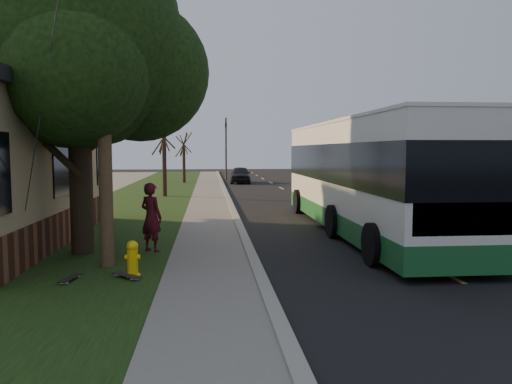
{
  "coord_description": "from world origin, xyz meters",
  "views": [
    {
      "loc": [
        -1.03,
        -10.23,
        2.65
      ],
      "look_at": [
        0.26,
        3.37,
        1.5
      ],
      "focal_mm": 35.0,
      "sensor_mm": 36.0,
      "label": 1
    }
  ],
  "objects_px": {
    "fire_hydrant": "(133,259)",
    "traffic_signal": "(226,144)",
    "utility_pole": "(102,58)",
    "skateboarder": "(151,217)",
    "leafy_tree": "(80,48)",
    "bare_tree_near": "(164,159)",
    "bare_tree_far": "(184,158)",
    "skateboard_spare": "(127,275)",
    "skateboard_main": "(70,278)",
    "distant_car": "(240,175)",
    "transit_bus": "(367,173)"
  },
  "relations": [
    {
      "from": "fire_hydrant",
      "to": "traffic_signal",
      "type": "height_order",
      "value": "traffic_signal"
    },
    {
      "from": "utility_pole",
      "to": "skateboarder",
      "type": "xyz_separation_m",
      "value": [
        0.81,
        1.55,
        -3.68
      ]
    },
    {
      "from": "leafy_tree",
      "to": "traffic_signal",
      "type": "distance_m",
      "value": 31.76
    },
    {
      "from": "bare_tree_near",
      "to": "bare_tree_far",
      "type": "distance_m",
      "value": 12.01
    },
    {
      "from": "skateboarder",
      "to": "leafy_tree",
      "type": "bearing_deg",
      "value": 32.64
    },
    {
      "from": "fire_hydrant",
      "to": "skateboard_spare",
      "type": "bearing_deg",
      "value": -127.36
    },
    {
      "from": "leafy_tree",
      "to": "bare_tree_far",
      "type": "bearing_deg",
      "value": 87.55
    },
    {
      "from": "skateboard_main",
      "to": "distant_car",
      "type": "distance_m",
      "value": 30.52
    },
    {
      "from": "bare_tree_far",
      "to": "skateboard_spare",
      "type": "xyz_separation_m",
      "value": [
        0.3,
        -30.14,
        -1.88
      ]
    },
    {
      "from": "utility_pole",
      "to": "skateboard_spare",
      "type": "height_order",
      "value": "utility_pole"
    },
    {
      "from": "utility_pole",
      "to": "skateboarder",
      "type": "height_order",
      "value": "utility_pole"
    },
    {
      "from": "leafy_tree",
      "to": "skateboard_spare",
      "type": "bearing_deg",
      "value": -62.22
    },
    {
      "from": "leafy_tree",
      "to": "skateboarder",
      "type": "relative_size",
      "value": 4.43
    },
    {
      "from": "utility_pole",
      "to": "bare_tree_far",
      "type": "bearing_deg",
      "value": 89.4
    },
    {
      "from": "distant_car",
      "to": "skateboard_spare",
      "type": "bearing_deg",
      "value": -94.61
    },
    {
      "from": "bare_tree_near",
      "to": "skateboard_spare",
      "type": "height_order",
      "value": "bare_tree_near"
    },
    {
      "from": "traffic_signal",
      "to": "skateboarder",
      "type": "bearing_deg",
      "value": -95.45
    },
    {
      "from": "bare_tree_near",
      "to": "bare_tree_far",
      "type": "bearing_deg",
      "value": 87.61
    },
    {
      "from": "bare_tree_far",
      "to": "transit_bus",
      "type": "relative_size",
      "value": 0.31
    },
    {
      "from": "bare_tree_near",
      "to": "distant_car",
      "type": "distance_m",
      "value": 12.91
    },
    {
      "from": "leafy_tree",
      "to": "bare_tree_near",
      "type": "bearing_deg",
      "value": 87.5
    },
    {
      "from": "transit_bus",
      "to": "skateboard_spare",
      "type": "distance_m",
      "value": 8.98
    },
    {
      "from": "traffic_signal",
      "to": "leafy_tree",
      "type": "bearing_deg",
      "value": -98.47
    },
    {
      "from": "utility_pole",
      "to": "traffic_signal",
      "type": "relative_size",
      "value": 1.65
    },
    {
      "from": "traffic_signal",
      "to": "skateboard_main",
      "type": "bearing_deg",
      "value": -97.13
    },
    {
      "from": "distant_car",
      "to": "bare_tree_far",
      "type": "bearing_deg",
      "value": -179.05
    },
    {
      "from": "skateboard_spare",
      "to": "transit_bus",
      "type": "bearing_deg",
      "value": 39.62
    },
    {
      "from": "skateboarder",
      "to": "utility_pole",
      "type": "bearing_deg",
      "value": 98.76
    },
    {
      "from": "bare_tree_far",
      "to": "traffic_signal",
      "type": "distance_m",
      "value": 5.44
    },
    {
      "from": "leafy_tree",
      "to": "bare_tree_far",
      "type": "xyz_separation_m",
      "value": [
        1.17,
        27.35,
        -3.16
      ]
    },
    {
      "from": "bare_tree_near",
      "to": "traffic_signal",
      "type": "bearing_deg",
      "value": 75.96
    },
    {
      "from": "fire_hydrant",
      "to": "distant_car",
      "type": "bearing_deg",
      "value": 82.17
    },
    {
      "from": "transit_bus",
      "to": "skateboarder",
      "type": "height_order",
      "value": "transit_bus"
    },
    {
      "from": "skateboarder",
      "to": "skateboard_main",
      "type": "relative_size",
      "value": 2.38
    },
    {
      "from": "utility_pole",
      "to": "transit_bus",
      "type": "xyz_separation_m",
      "value": [
        7.38,
        4.48,
        -2.74
      ]
    },
    {
      "from": "utility_pole",
      "to": "skateboard_main",
      "type": "distance_m",
      "value": 4.7
    },
    {
      "from": "utility_pole",
      "to": "skateboard_main",
      "type": "bearing_deg",
      "value": -111.22
    },
    {
      "from": "bare_tree_near",
      "to": "transit_bus",
      "type": "bearing_deg",
      "value": -58.84
    },
    {
      "from": "utility_pole",
      "to": "bare_tree_near",
      "type": "xyz_separation_m",
      "value": [
        -0.19,
        17.01,
        -2.48
      ]
    },
    {
      "from": "leafy_tree",
      "to": "bare_tree_far",
      "type": "relative_size",
      "value": 1.94
    },
    {
      "from": "traffic_signal",
      "to": "distant_car",
      "type": "distance_m",
      "value": 4.98
    },
    {
      "from": "bare_tree_far",
      "to": "skateboard_main",
      "type": "distance_m",
      "value": 30.31
    },
    {
      "from": "utility_pole",
      "to": "distant_car",
      "type": "distance_m",
      "value": 29.48
    },
    {
      "from": "skateboarder",
      "to": "skateboard_spare",
      "type": "height_order",
      "value": "skateboarder"
    },
    {
      "from": "utility_pole",
      "to": "bare_tree_near",
      "type": "relative_size",
      "value": 2.11
    },
    {
      "from": "bare_tree_far",
      "to": "utility_pole",
      "type": "bearing_deg",
      "value": -90.6
    },
    {
      "from": "fire_hydrant",
      "to": "skateboarder",
      "type": "xyz_separation_m",
      "value": [
        0.1,
        2.54,
        0.52
      ]
    },
    {
      "from": "utility_pole",
      "to": "transit_bus",
      "type": "height_order",
      "value": "utility_pole"
    },
    {
      "from": "bare_tree_near",
      "to": "distant_car",
      "type": "height_order",
      "value": "bare_tree_near"
    },
    {
      "from": "traffic_signal",
      "to": "skateboard_spare",
      "type": "bearing_deg",
      "value": -95.36
    }
  ]
}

